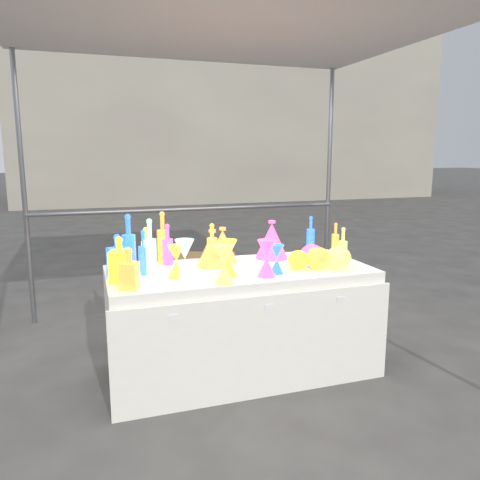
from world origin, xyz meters
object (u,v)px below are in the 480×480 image
object	(u,v)px
bottle_0	(146,246)
lampshade_0	(212,248)
display_table	(240,320)
hourglass_0	(176,262)
decanter_0	(120,260)
cardboard_box_closed	(207,275)
globe_0	(298,261)

from	to	relation	value
bottle_0	lampshade_0	xyz separation A→B (m)	(0.44, -0.17, -0.01)
display_table	hourglass_0	size ratio (longest dim) A/B	8.63
bottle_0	decanter_0	distance (m)	0.45
hourglass_0	cardboard_box_closed	bearing A→B (deg)	70.37
globe_0	cardboard_box_closed	bearing A→B (deg)	93.84
cardboard_box_closed	bottle_0	world-z (taller)	bottle_0
cardboard_box_closed	decanter_0	bearing A→B (deg)	-99.45
decanter_0	globe_0	bearing A→B (deg)	13.08
display_table	decanter_0	world-z (taller)	decanter_0
cardboard_box_closed	bottle_0	bearing A→B (deg)	-99.51
hourglass_0	globe_0	distance (m)	0.84
globe_0	bottle_0	bearing A→B (deg)	155.44
lampshade_0	display_table	bearing A→B (deg)	-38.23
globe_0	decanter_0	bearing A→B (deg)	177.70
decanter_0	lampshade_0	size ratio (longest dim) A/B	1.10
bottle_0	display_table	bearing A→B (deg)	-26.72
cardboard_box_closed	bottle_0	xyz separation A→B (m)	(-0.84, -1.56, 0.67)
display_table	cardboard_box_closed	bearing A→B (deg)	82.77
bottle_0	globe_0	world-z (taller)	bottle_0
decanter_0	cardboard_box_closed	bearing A→B (deg)	77.21
bottle_0	lampshade_0	world-z (taller)	bottle_0
lampshade_0	hourglass_0	bearing A→B (deg)	-140.12
display_table	bottle_0	xyz separation A→B (m)	(-0.60, 0.30, 0.51)
display_table	globe_0	distance (m)	0.59
hourglass_0	display_table	bearing A→B (deg)	12.13
hourglass_0	globe_0	bearing A→B (deg)	-2.88
decanter_0	hourglass_0	world-z (taller)	decanter_0
globe_0	lampshade_0	size ratio (longest dim) A/B	0.56
display_table	cardboard_box_closed	world-z (taller)	display_table
hourglass_0	bottle_0	bearing A→B (deg)	108.87
bottle_0	globe_0	size ratio (longest dim) A/B	1.89
hourglass_0	globe_0	world-z (taller)	hourglass_0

